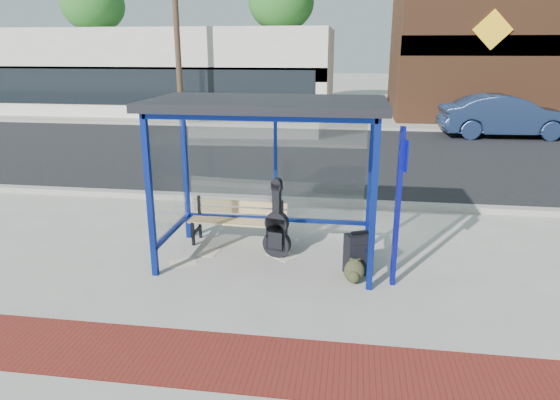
% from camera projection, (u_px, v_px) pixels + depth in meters
% --- Properties ---
extents(ground, '(120.00, 120.00, 0.00)m').
position_uv_depth(ground, '(268.00, 260.00, 7.62)').
color(ground, '#B2ADA0').
rests_on(ground, ground).
extents(brick_paver_strip, '(60.00, 1.00, 0.01)m').
position_uv_depth(brick_paver_strip, '(226.00, 360.00, 5.16)').
color(brick_paver_strip, maroon).
rests_on(brick_paver_strip, ground).
extents(curb_near, '(60.00, 0.25, 0.12)m').
position_uv_depth(curb_near, '(292.00, 201.00, 10.34)').
color(curb_near, gray).
rests_on(curb_near, ground).
extents(street_asphalt, '(60.00, 10.00, 0.00)m').
position_uv_depth(street_asphalt, '(312.00, 154.00, 15.19)').
color(street_asphalt, black).
rests_on(street_asphalt, ground).
extents(curb_far, '(60.00, 0.25, 0.12)m').
position_uv_depth(curb_far, '(323.00, 127.00, 20.00)').
color(curb_far, gray).
rests_on(curb_far, ground).
extents(far_sidewalk, '(60.00, 4.00, 0.01)m').
position_uv_depth(far_sidewalk, '(326.00, 122.00, 21.81)').
color(far_sidewalk, '#B2ADA0').
rests_on(far_sidewalk, ground).
extents(bus_shelter, '(3.30, 1.80, 2.42)m').
position_uv_depth(bus_shelter, '(268.00, 124.00, 7.08)').
color(bus_shelter, navy).
rests_on(bus_shelter, ground).
extents(storefront_white, '(18.00, 6.04, 4.00)m').
position_uv_depth(storefront_white, '(153.00, 71.00, 25.31)').
color(storefront_white, silver).
rests_on(storefront_white, ground).
extents(storefront_brown, '(10.00, 7.08, 6.40)m').
position_uv_depth(storefront_brown, '(505.00, 46.00, 23.06)').
color(storefront_brown, '#59331E').
rests_on(storefront_brown, ground).
extents(tree_left, '(3.60, 3.60, 7.03)m').
position_uv_depth(tree_left, '(93.00, 6.00, 28.80)').
color(tree_left, '#4C3826').
rests_on(tree_left, ground).
extents(tree_mid, '(3.60, 3.60, 7.03)m').
position_uv_depth(tree_mid, '(281.00, 3.00, 27.26)').
color(tree_mid, '#4C3826').
rests_on(tree_mid, ground).
extents(utility_pole_west, '(1.60, 0.24, 8.00)m').
position_uv_depth(utility_pole_west, '(176.00, 22.00, 19.94)').
color(utility_pole_west, '#4C3826').
rests_on(utility_pole_west, ground).
extents(bench, '(1.60, 0.44, 0.75)m').
position_uv_depth(bench, '(238.00, 219.00, 8.15)').
color(bench, black).
rests_on(bench, ground).
extents(guitar_bag, '(0.45, 0.21, 1.18)m').
position_uv_depth(guitar_bag, '(277.00, 230.00, 7.61)').
color(guitar_bag, black).
rests_on(guitar_bag, ground).
extents(suitcase, '(0.44, 0.37, 0.65)m').
position_uv_depth(suitcase, '(358.00, 254.00, 7.06)').
color(suitcase, black).
rests_on(suitcase, ground).
extents(backpack, '(0.29, 0.27, 0.33)m').
position_uv_depth(backpack, '(354.00, 272.00, 6.83)').
color(backpack, '#2B2D19').
rests_on(backpack, ground).
extents(sign_post, '(0.11, 0.27, 2.17)m').
position_uv_depth(sign_post, '(399.00, 199.00, 6.47)').
color(sign_post, '#0D1192').
rests_on(sign_post, ground).
extents(newspaper_a, '(0.49, 0.45, 0.01)m').
position_uv_depth(newspaper_a, '(183.00, 263.00, 7.50)').
color(newspaper_a, white).
rests_on(newspaper_a, ground).
extents(newspaper_b, '(0.32, 0.39, 0.01)m').
position_uv_depth(newspaper_b, '(209.00, 252.00, 7.89)').
color(newspaper_b, white).
rests_on(newspaper_b, ground).
extents(newspaper_c, '(0.54, 0.52, 0.01)m').
position_uv_depth(newspaper_c, '(283.00, 255.00, 7.77)').
color(newspaper_c, white).
rests_on(newspaper_c, ground).
extents(parked_car, '(4.69, 1.87, 1.52)m').
position_uv_depth(parked_car, '(506.00, 116.00, 17.90)').
color(parked_car, navy).
rests_on(parked_car, ground).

